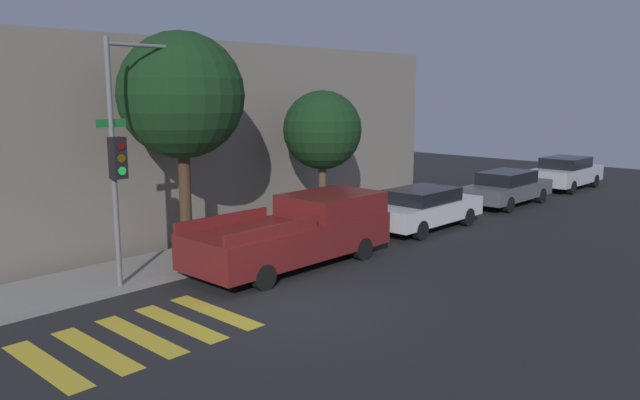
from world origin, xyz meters
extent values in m
plane|color=black|center=(0.00, 0.00, 0.00)|extent=(60.00, 60.00, 0.00)
cube|color=gray|center=(0.00, 4.33, 0.07)|extent=(26.00, 2.27, 0.14)
cube|color=slate|center=(0.00, 8.87, 2.97)|extent=(26.00, 6.00, 5.94)
cube|color=gold|center=(-4.85, 0.80, 0.00)|extent=(0.45, 2.60, 0.00)
cube|color=gold|center=(-3.98, 0.80, 0.00)|extent=(0.45, 2.60, 0.00)
cube|color=gold|center=(-3.11, 0.80, 0.00)|extent=(0.45, 2.60, 0.00)
cube|color=gold|center=(-2.24, 0.80, 0.00)|extent=(0.45, 2.60, 0.00)
cube|color=gold|center=(-1.37, 0.80, 0.00)|extent=(0.45, 2.60, 0.00)
cylinder|color=slate|center=(-2.00, 3.45, 2.81)|extent=(0.12, 0.12, 5.62)
cube|color=black|center=(-2.00, 3.24, 3.05)|extent=(0.30, 0.30, 0.90)
cylinder|color=#4C0C0C|center=(-2.00, 3.08, 3.32)|extent=(0.18, 0.02, 0.18)
cylinder|color=#593D0A|center=(-2.00, 3.08, 3.05)|extent=(0.18, 0.02, 0.18)
cylinder|color=#26E54C|center=(-2.00, 3.08, 2.78)|extent=(0.18, 0.02, 0.18)
cube|color=#19662D|center=(-2.00, 3.45, 3.79)|extent=(0.70, 0.02, 0.18)
cylinder|color=slate|center=(-1.16, 3.45, 5.47)|extent=(1.67, 0.08, 0.08)
sphere|color=#F9E5B2|center=(-0.33, 3.45, 5.37)|extent=(0.36, 0.36, 0.36)
cube|color=maroon|center=(2.06, 2.10, 0.74)|extent=(5.72, 2.09, 0.86)
cube|color=maroon|center=(3.64, 2.10, 1.45)|extent=(2.58, 1.92, 0.57)
cube|color=maroon|center=(0.63, 3.02, 1.31)|extent=(2.86, 0.08, 0.28)
cube|color=maroon|center=(0.63, 1.18, 1.31)|extent=(2.86, 0.08, 0.28)
cylinder|color=black|center=(3.84, 3.06, 0.31)|extent=(0.61, 0.22, 0.61)
cylinder|color=black|center=(3.84, 1.14, 0.31)|extent=(0.61, 0.22, 0.61)
cylinder|color=black|center=(0.29, 3.06, 0.31)|extent=(0.61, 0.22, 0.61)
cylinder|color=black|center=(0.29, 1.14, 0.31)|extent=(0.61, 0.22, 0.61)
cube|color=silver|center=(8.17, 2.10, 0.61)|extent=(4.51, 1.82, 0.62)
cube|color=black|center=(8.06, 2.10, 1.14)|extent=(2.34, 1.60, 0.43)
cylinder|color=black|center=(9.57, 2.92, 0.31)|extent=(0.61, 0.22, 0.61)
cylinder|color=black|center=(9.57, 1.28, 0.31)|extent=(0.61, 0.22, 0.61)
cylinder|color=black|center=(6.78, 2.92, 0.31)|extent=(0.61, 0.22, 0.61)
cylinder|color=black|center=(6.78, 1.28, 0.31)|extent=(0.61, 0.22, 0.61)
cube|color=#4C5156|center=(14.06, 2.10, 0.60)|extent=(4.54, 1.71, 0.59)
cube|color=black|center=(13.95, 2.10, 1.13)|extent=(2.36, 1.51, 0.48)
cylinder|color=black|center=(15.47, 2.87, 0.31)|extent=(0.61, 0.22, 0.61)
cylinder|color=black|center=(15.47, 1.33, 0.31)|extent=(0.61, 0.22, 0.61)
cylinder|color=black|center=(12.65, 2.87, 0.31)|extent=(0.61, 0.22, 0.61)
cylinder|color=black|center=(12.65, 1.33, 0.31)|extent=(0.61, 0.22, 0.61)
cube|color=#B7BABF|center=(19.88, 2.10, 0.65)|extent=(4.41, 1.84, 0.70)
cube|color=black|center=(19.76, 2.10, 1.24)|extent=(2.30, 1.62, 0.48)
cylinder|color=black|center=(21.24, 2.93, 0.31)|extent=(0.61, 0.22, 0.61)
cylinder|color=black|center=(21.24, 1.27, 0.31)|extent=(0.61, 0.22, 0.61)
cylinder|color=black|center=(18.51, 2.93, 0.31)|extent=(0.61, 0.22, 0.61)
cylinder|color=black|center=(18.51, 1.27, 0.31)|extent=(0.61, 0.22, 0.61)
cylinder|color=#42301E|center=(0.30, 4.12, 1.60)|extent=(0.30, 0.30, 3.19)
sphere|color=#143316|center=(0.30, 4.12, 4.38)|extent=(3.15, 3.15, 3.15)
cylinder|color=brown|center=(5.45, 4.12, 1.18)|extent=(0.25, 0.25, 2.36)
sphere|color=#143316|center=(5.45, 4.12, 3.28)|extent=(2.46, 2.46, 2.46)
camera|label=1|loc=(-8.81, -9.12, 4.47)|focal=35.00mm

